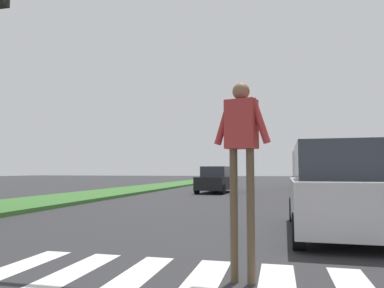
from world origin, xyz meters
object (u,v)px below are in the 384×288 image
(sedan_midblock, at_px, (217,180))
(truck_box_delivery, at_px, (308,168))
(suv_crossing, at_px, (336,191))
(pedestrian_performer, at_px, (242,148))

(sedan_midblock, relative_size, truck_box_delivery, 0.74)
(suv_crossing, distance_m, sedan_midblock, 15.10)
(sedan_midblock, bearing_deg, truck_box_delivery, 55.27)
(pedestrian_performer, bearing_deg, truck_box_delivery, 83.95)
(suv_crossing, height_order, sedan_midblock, suv_crossing)
(truck_box_delivery, bearing_deg, suv_crossing, -92.97)
(sedan_midblock, bearing_deg, suv_crossing, -70.55)
(pedestrian_performer, bearing_deg, sedan_midblock, 100.49)
(pedestrian_performer, relative_size, suv_crossing, 0.54)
(pedestrian_performer, bearing_deg, suv_crossing, 66.79)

